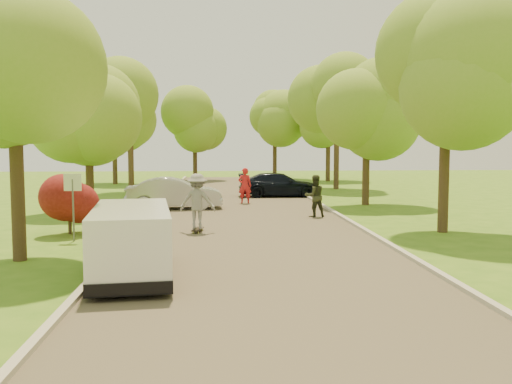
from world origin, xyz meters
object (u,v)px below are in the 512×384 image
object	(u,v)px
silver_sedan	(174,193)
person_striped	(245,186)
dark_sedan	(280,185)
longboard	(198,229)
person_olive	(315,196)
minivan	(132,241)
street_sign	(73,193)
skateboarder	(197,201)

from	to	relation	value
silver_sedan	person_striped	size ratio (longest dim) A/B	2.44
dark_sedan	person_striped	world-z (taller)	person_striped
dark_sedan	longboard	bearing A→B (deg)	162.28
longboard	person_olive	world-z (taller)	person_olive
minivan	dark_sedan	size ratio (longest dim) A/B	0.95
dark_sedan	person_striped	size ratio (longest dim) A/B	2.58
person_striped	dark_sedan	bearing A→B (deg)	-119.07
longboard	person_olive	bearing A→B (deg)	-132.03
silver_sedan	dark_sedan	world-z (taller)	silver_sedan
street_sign	skateboarder	distance (m)	4.23
skateboarder	minivan	bearing A→B (deg)	88.43
person_striped	silver_sedan	bearing A→B (deg)	33.65
dark_sedan	longboard	size ratio (longest dim) A/B	4.67
street_sign	silver_sedan	size ratio (longest dim) A/B	0.48
silver_sedan	longboard	distance (m)	7.44
dark_sedan	person_olive	xyz separation A→B (m)	(0.46, -9.32, 0.20)
longboard	skateboarder	size ratio (longest dim) A/B	0.53
silver_sedan	person_striped	bearing A→B (deg)	-61.06
person_striped	longboard	bearing A→B (deg)	79.20
dark_sedan	person_olive	distance (m)	9.34
minivan	person_olive	xyz separation A→B (m)	(6.17, 10.48, 0.03)
silver_sedan	skateboarder	bearing A→B (deg)	-172.19
street_sign	person_olive	distance (m)	10.28
street_sign	dark_sedan	xyz separation A→B (m)	(8.30, 14.66, -0.86)
street_sign	skateboarder	size ratio (longest dim) A/B	1.11
person_olive	person_striped	bearing A→B (deg)	-76.10
person_olive	street_sign	bearing A→B (deg)	19.69
skateboarder	street_sign	bearing A→B (deg)	30.88
dark_sedan	skateboarder	xyz separation A→B (m)	(-4.38, -13.14, 0.40)
street_sign	person_striped	world-z (taller)	street_sign
minivan	person_olive	world-z (taller)	person_olive
street_sign	minivan	xyz separation A→B (m)	(2.60, -5.13, -0.69)
dark_sedan	person_olive	size ratio (longest dim) A/B	2.68
silver_sedan	skateboarder	distance (m)	7.42
person_striped	minivan	bearing A→B (deg)	79.84
skateboarder	person_olive	xyz separation A→B (m)	(4.84, 3.82, -0.20)
street_sign	minivan	world-z (taller)	street_sign
minivan	longboard	size ratio (longest dim) A/B	4.45
silver_sedan	person_olive	xyz separation A→B (m)	(6.19, -3.47, 0.15)
skateboarder	person_olive	size ratio (longest dim) A/B	1.08
silver_sedan	skateboarder	world-z (taller)	skateboarder
longboard	skateboarder	bearing A→B (deg)	-170.31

